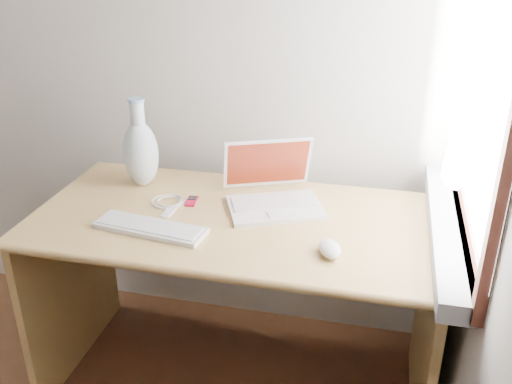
% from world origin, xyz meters
% --- Properties ---
extents(back_wall, '(3.50, 0.04, 2.60)m').
position_xyz_m(back_wall, '(0.00, 1.75, 1.30)').
color(back_wall, beige).
rests_on(back_wall, floor).
extents(window, '(0.11, 0.99, 1.10)m').
position_xyz_m(window, '(1.72, 1.30, 1.28)').
color(window, white).
rests_on(window, right_wall).
extents(desk, '(1.41, 0.70, 0.74)m').
position_xyz_m(desk, '(0.99, 1.37, 0.53)').
color(desk, tan).
rests_on(desk, floor).
extents(laptop, '(0.39, 0.39, 0.22)m').
position_xyz_m(laptop, '(1.12, 1.42, 0.80)').
color(laptop, white).
rests_on(laptop, desk).
extents(external_keyboard, '(0.39, 0.16, 0.02)m').
position_xyz_m(external_keyboard, '(0.74, 1.13, 0.75)').
color(external_keyboard, white).
rests_on(external_keyboard, desk).
extents(mouse, '(0.10, 0.13, 0.04)m').
position_xyz_m(mouse, '(1.34, 1.11, 0.76)').
color(mouse, white).
rests_on(mouse, desk).
extents(ipod, '(0.05, 0.09, 0.01)m').
position_xyz_m(ipod, '(0.80, 1.36, 0.75)').
color(ipod, '#A30B28').
rests_on(ipod, desk).
extents(cable_coil, '(0.16, 0.16, 0.01)m').
position_xyz_m(cable_coil, '(0.72, 1.34, 0.75)').
color(cable_coil, white).
rests_on(cable_coil, desk).
extents(remote, '(0.03, 0.09, 0.01)m').
position_xyz_m(remote, '(0.76, 1.26, 0.75)').
color(remote, white).
rests_on(remote, desk).
extents(vase, '(0.13, 0.13, 0.35)m').
position_xyz_m(vase, '(0.57, 1.47, 0.88)').
color(vase, silver).
rests_on(vase, desk).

